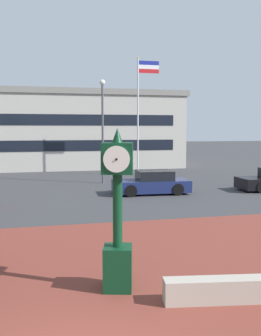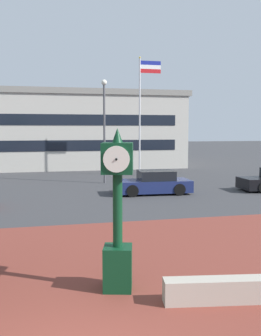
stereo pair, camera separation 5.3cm
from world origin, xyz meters
name	(u,v)px [view 1 (the left image)]	position (x,y,z in m)	size (l,w,h in m)	color
plaza_brick_paving	(59,303)	(0.00, 2.62, 0.00)	(44.00, 13.23, 0.01)	brown
planter_wall	(241,289)	(3.65, 1.82, 0.25)	(3.20, 0.40, 0.50)	#ADA393
street_clock	(118,216)	(1.31, 3.02, 1.64)	(0.81, 0.84, 3.56)	#0C381E
car_street_mid	(152,183)	(5.78, 15.31, 0.57)	(4.20, 2.00, 1.28)	navy
flagpole_primary	(140,106)	(7.36, 23.73, 5.23)	(1.70, 0.14, 8.87)	silver
civic_building	(40,129)	(0.09, 34.51, 3.48)	(25.95, 13.19, 6.94)	#B2ADA3
street_lamp_post	(103,120)	(3.89, 20.13, 4.08)	(0.36, 0.36, 6.68)	#4C4C51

